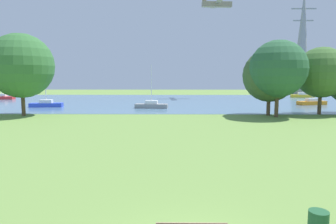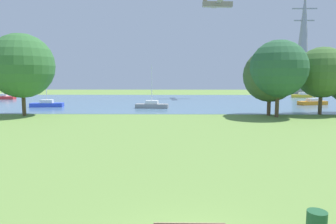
{
  "view_description": "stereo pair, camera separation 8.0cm",
  "coord_description": "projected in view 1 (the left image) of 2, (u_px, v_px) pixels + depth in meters",
  "views": [
    {
      "loc": [
        -0.5,
        -7.08,
        4.62
      ],
      "look_at": [
        -0.82,
        17.17,
        1.79
      ],
      "focal_mm": 32.35,
      "sensor_mm": 36.0,
      "label": 1
    },
    {
      "loc": [
        -0.42,
        -7.08,
        4.62
      ],
      "look_at": [
        -0.82,
        17.17,
        1.79
      ],
      "focal_mm": 32.35,
      "sensor_mm": 36.0,
      "label": 2
    }
  ],
  "objects": [
    {
      "name": "ground_plane",
      "position": [
        177.0,
        124.0,
        29.42
      ],
      "size": [
        160.0,
        160.0,
        0.0
      ],
      "primitive_type": "plane",
      "color": "olive"
    },
    {
      "name": "litter_bin",
      "position": [
        318.0,
        224.0,
        8.68
      ],
      "size": [
        0.56,
        0.56,
        0.8
      ],
      "primitive_type": "cylinder",
      "color": "#1E512D",
      "rests_on": "ground"
    },
    {
      "name": "water_surface",
      "position": [
        175.0,
        101.0,
        57.22
      ],
      "size": [
        140.0,
        40.0,
        0.02
      ],
      "primitive_type": "cube",
      "color": "slate",
      "rests_on": "ground"
    },
    {
      "name": "sailboat_gray",
      "position": [
        151.0,
        105.0,
        44.74
      ],
      "size": [
        4.91,
        1.9,
        6.34
      ],
      "color": "gray",
      "rests_on": "water_surface"
    },
    {
      "name": "sailboat_yellow",
      "position": [
        302.0,
        95.0,
        67.5
      ],
      "size": [
        4.99,
        2.3,
        7.69
      ],
      "color": "yellow",
      "rests_on": "water_surface"
    },
    {
      "name": "sailboat_red",
      "position": [
        2.0,
        97.0,
        62.02
      ],
      "size": [
        4.85,
        1.66,
        7.77
      ],
      "color": "red",
      "rests_on": "water_surface"
    },
    {
      "name": "sailboat_blue",
      "position": [
        46.0,
        104.0,
        46.3
      ],
      "size": [
        4.95,
        2.08,
        7.03
      ],
      "color": "blue",
      "rests_on": "water_surface"
    },
    {
      "name": "sailboat_orange",
      "position": [
        312.0,
        102.0,
        49.89
      ],
      "size": [
        5.02,
        2.69,
        6.83
      ],
      "color": "orange",
      "rests_on": "water_surface"
    },
    {
      "name": "tree_east_near",
      "position": [
        21.0,
        66.0,
        35.41
      ],
      "size": [
        7.54,
        7.54,
        9.66
      ],
      "color": "brown",
      "rests_on": "ground"
    },
    {
      "name": "tree_west_near",
      "position": [
        270.0,
        75.0,
        35.78
      ],
      "size": [
        6.28,
        6.28,
        7.91
      ],
      "color": "brown",
      "rests_on": "ground"
    },
    {
      "name": "tree_east_far",
      "position": [
        278.0,
        69.0,
        34.27
      ],
      "size": [
        6.51,
        6.51,
        8.77
      ],
      "color": "brown",
      "rests_on": "ground"
    },
    {
      "name": "tree_mid_shore",
      "position": [
        321.0,
        72.0,
        36.71
      ],
      "size": [
        6.15,
        6.15,
        8.22
      ],
      "color": "brown",
      "rests_on": "ground"
    },
    {
      "name": "electricity_pylon",
      "position": [
        302.0,
        41.0,
        79.24
      ],
      "size": [
        6.4,
        4.4,
        27.68
      ],
      "color": "gray",
      "rests_on": "ground"
    },
    {
      "name": "light_aircraft",
      "position": [
        217.0,
        4.0,
        64.7
      ],
      "size": [
        6.46,
        8.46,
        2.1
      ],
      "color": "gray"
    }
  ]
}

